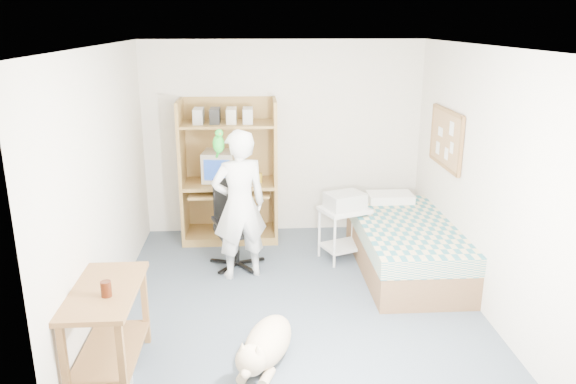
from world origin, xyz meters
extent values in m
plane|color=#46525F|center=(0.00, 0.00, 0.00)|extent=(4.00, 4.00, 0.00)
cube|color=silver|center=(0.00, 2.00, 1.25)|extent=(3.60, 0.02, 2.50)
cube|color=silver|center=(1.80, 0.00, 1.25)|extent=(0.02, 4.00, 2.50)
cube|color=silver|center=(-1.80, 0.00, 1.25)|extent=(0.02, 4.00, 2.50)
cube|color=white|center=(0.00, 0.00, 2.50)|extent=(3.60, 4.00, 0.02)
cube|color=olive|center=(-1.28, 1.70, 0.90)|extent=(0.04, 0.60, 1.80)
cube|color=olive|center=(-0.12, 1.70, 0.90)|extent=(0.04, 0.60, 1.80)
cube|color=olive|center=(-0.70, 1.99, 0.90)|extent=(1.20, 0.02, 1.80)
cube|color=olive|center=(-0.70, 1.70, 0.74)|extent=(1.12, 0.60, 0.04)
cube|color=olive|center=(-0.70, 1.62, 0.64)|extent=(1.00, 0.50, 0.03)
cube|color=olive|center=(-0.70, 1.70, 1.50)|extent=(1.12, 0.55, 0.03)
cube|color=olive|center=(-0.70, 1.70, 0.05)|extent=(1.12, 0.60, 0.10)
cube|color=brown|center=(1.30, 0.60, 0.18)|extent=(1.00, 2.00, 0.36)
cube|color=#2D6F79|center=(1.30, 0.60, 0.46)|extent=(1.02, 2.02, 0.20)
cube|color=white|center=(1.30, 1.40, 0.60)|extent=(0.55, 0.35, 0.12)
cube|color=brown|center=(-1.55, -1.20, 0.73)|extent=(0.50, 1.00, 0.04)
cube|color=brown|center=(-1.75, -1.65, 0.35)|extent=(0.05, 0.05, 0.70)
cube|color=brown|center=(-1.35, -1.65, 0.35)|extent=(0.05, 0.05, 0.70)
cube|color=brown|center=(-1.75, -0.75, 0.35)|extent=(0.05, 0.05, 0.70)
cube|color=brown|center=(-1.35, -0.75, 0.35)|extent=(0.05, 0.05, 0.70)
cube|color=brown|center=(-1.55, -1.20, 0.20)|extent=(0.46, 0.92, 0.03)
cube|color=#906540|center=(1.78, 0.90, 1.45)|extent=(0.03, 0.90, 0.60)
cube|color=brown|center=(1.77, 0.90, 1.76)|extent=(0.04, 0.94, 0.04)
cube|color=brown|center=(1.77, 0.90, 1.14)|extent=(0.04, 0.94, 0.04)
cylinder|color=black|center=(-0.60, 0.81, 0.04)|extent=(0.56, 0.56, 0.06)
cylinder|color=black|center=(-0.60, 0.81, 0.21)|extent=(0.06, 0.06, 0.37)
cube|color=black|center=(-0.60, 0.81, 0.44)|extent=(0.54, 0.54, 0.07)
cube|color=black|center=(-0.67, 1.02, 0.74)|extent=(0.39, 0.17, 0.51)
cube|color=black|center=(-0.82, 0.74, 0.58)|extent=(0.12, 0.28, 0.04)
cube|color=black|center=(-0.38, 0.88, 0.58)|extent=(0.12, 0.28, 0.04)
imported|color=white|center=(-0.55, 0.56, 0.82)|extent=(0.69, 0.56, 1.65)
ellipsoid|color=#179716|center=(-0.75, 0.58, 1.49)|extent=(0.12, 0.12, 0.19)
sphere|color=#179716|center=(-0.74, 0.55, 1.61)|extent=(0.08, 0.08, 0.08)
cone|color=orange|center=(-0.73, 0.51, 1.61)|extent=(0.04, 0.05, 0.03)
cylinder|color=#179716|center=(-0.76, 0.63, 1.38)|extent=(0.07, 0.13, 0.12)
ellipsoid|color=tan|center=(-0.30, -1.08, 0.16)|extent=(0.57, 0.79, 0.33)
sphere|color=tan|center=(-0.44, -1.45, 0.24)|extent=(0.24, 0.24, 0.24)
cone|color=tan|center=(-0.50, -1.45, 0.35)|extent=(0.07, 0.07, 0.09)
cone|color=tan|center=(-0.39, -1.49, 0.35)|extent=(0.07, 0.07, 0.09)
ellipsoid|color=tan|center=(-0.47, -1.55, 0.20)|extent=(0.12, 0.15, 0.08)
cylinder|color=tan|center=(-0.16, -0.72, 0.10)|extent=(0.14, 0.24, 0.12)
cube|color=silver|center=(0.66, 0.95, 0.61)|extent=(0.65, 0.59, 0.04)
cube|color=silver|center=(0.66, 0.95, 0.16)|extent=(0.59, 0.53, 0.03)
cylinder|color=silver|center=(0.43, 0.77, 0.31)|extent=(0.03, 0.03, 0.61)
cylinder|color=silver|center=(0.89, 0.77, 0.31)|extent=(0.03, 0.03, 0.61)
cylinder|color=silver|center=(0.43, 1.13, 0.31)|extent=(0.03, 0.03, 0.61)
cylinder|color=silver|center=(0.89, 1.13, 0.31)|extent=(0.03, 0.03, 0.61)
cube|color=#B4B4AF|center=(0.66, 0.95, 0.72)|extent=(0.51, 0.45, 0.18)
cube|color=beige|center=(-0.82, 1.75, 0.96)|extent=(0.44, 0.46, 0.38)
cube|color=navy|center=(-0.84, 1.54, 0.96)|extent=(0.32, 0.05, 0.26)
cube|color=beige|center=(-0.67, 1.58, 0.67)|extent=(0.46, 0.20, 0.03)
cylinder|color=gold|center=(-0.33, 1.65, 0.82)|extent=(0.08, 0.08, 0.12)
cylinder|color=#3A1609|center=(-1.50, -1.32, 0.81)|extent=(0.08, 0.08, 0.12)
cube|color=white|center=(-1.50, -1.30, 0.05)|extent=(0.29, 0.25, 0.10)
camera|label=1|loc=(-0.39, -5.17, 2.71)|focal=35.00mm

